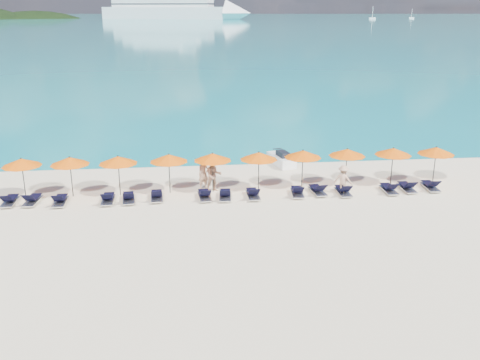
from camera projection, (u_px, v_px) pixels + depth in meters
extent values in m
plane|color=beige|center=(247.00, 223.00, 25.75)|extent=(1400.00, 1400.00, 0.00)
cube|color=#1FA9B2|center=(183.00, 17.00, 650.44)|extent=(1600.00, 1300.00, 0.01)
ellipsoid|color=black|center=(38.00, 54.00, 551.33)|extent=(162.00, 126.00, 85.50)
cube|color=silver|center=(165.00, 13.00, 511.74)|extent=(121.34, 64.46, 11.05)
cone|color=silver|center=(238.00, 13.00, 493.73)|extent=(31.44, 31.44, 24.31)
cube|color=silver|center=(162.00, 2.00, 509.24)|extent=(97.47, 52.60, 8.84)
cube|color=black|center=(162.00, 4.00, 509.75)|extent=(98.69, 53.24, 0.99)
cube|color=black|center=(162.00, 0.00, 508.56)|extent=(96.26, 51.95, 0.99)
cube|color=silver|center=(372.00, 18.00, 506.16)|extent=(6.27, 2.09, 1.67)
cylinder|color=silver|center=(373.00, 12.00, 504.50)|extent=(0.38, 0.38, 10.44)
cube|color=silver|center=(411.00, 18.00, 535.31)|extent=(5.11, 1.70, 1.36)
cylinder|color=silver|center=(412.00, 13.00, 533.95)|extent=(0.31, 0.31, 8.51)
cube|color=white|center=(281.00, 160.00, 35.12)|extent=(1.61, 2.84, 0.61)
cube|color=black|center=(283.00, 154.00, 34.78)|extent=(0.80, 1.22, 0.39)
cylinder|color=black|center=(277.00, 149.00, 35.53)|extent=(0.61, 0.21, 0.07)
imported|color=tan|center=(203.00, 174.00, 30.21)|extent=(0.77, 0.67, 1.79)
imported|color=tan|center=(214.00, 175.00, 29.88)|extent=(0.98, 0.65, 1.88)
imported|color=tan|center=(343.00, 180.00, 29.57)|extent=(1.14, 0.96, 1.62)
cylinder|color=black|center=(24.00, 179.00, 28.75)|extent=(0.05, 0.05, 2.20)
cone|color=#E95806|center=(21.00, 162.00, 28.47)|extent=(2.10, 2.10, 0.42)
sphere|color=black|center=(21.00, 158.00, 28.40)|extent=(0.08, 0.08, 0.08)
cylinder|color=black|center=(71.00, 177.00, 29.03)|extent=(0.05, 0.05, 2.20)
cone|color=#E95806|center=(70.00, 161.00, 28.75)|extent=(2.10, 2.10, 0.42)
sphere|color=black|center=(69.00, 157.00, 28.68)|extent=(0.08, 0.08, 0.08)
cylinder|color=black|center=(119.00, 176.00, 29.21)|extent=(0.05, 0.05, 2.20)
cone|color=#E95806|center=(118.00, 160.00, 28.93)|extent=(2.10, 2.10, 0.42)
sphere|color=black|center=(118.00, 156.00, 28.86)|extent=(0.08, 0.08, 0.08)
cylinder|color=black|center=(169.00, 174.00, 29.59)|extent=(0.05, 0.05, 2.20)
cone|color=#E95806|center=(169.00, 158.00, 29.30)|extent=(2.10, 2.10, 0.42)
sphere|color=black|center=(169.00, 154.00, 29.24)|extent=(0.08, 0.08, 0.08)
cylinder|color=black|center=(213.00, 173.00, 29.79)|extent=(0.05, 0.05, 2.20)
cone|color=#E95806|center=(213.00, 157.00, 29.51)|extent=(2.10, 2.10, 0.42)
sphere|color=black|center=(212.00, 153.00, 29.44)|extent=(0.08, 0.08, 0.08)
cylinder|color=black|center=(259.00, 172.00, 30.00)|extent=(0.05, 0.05, 2.20)
cone|color=#E95806|center=(259.00, 156.00, 29.72)|extent=(2.10, 2.10, 0.42)
sphere|color=black|center=(259.00, 152.00, 29.65)|extent=(0.08, 0.08, 0.08)
cylinder|color=black|center=(302.00, 170.00, 30.40)|extent=(0.05, 0.05, 2.20)
cone|color=#E95806|center=(303.00, 154.00, 30.12)|extent=(2.10, 2.10, 0.42)
sphere|color=black|center=(303.00, 150.00, 30.05)|extent=(0.08, 0.08, 0.08)
cylinder|color=black|center=(346.00, 168.00, 30.72)|extent=(0.05, 0.05, 2.20)
cone|color=#E95806|center=(347.00, 152.00, 30.44)|extent=(2.10, 2.10, 0.42)
sphere|color=black|center=(347.00, 149.00, 30.37)|extent=(0.08, 0.08, 0.08)
cylinder|color=black|center=(392.00, 167.00, 30.91)|extent=(0.05, 0.05, 2.20)
cone|color=#E95806|center=(393.00, 151.00, 30.63)|extent=(2.10, 2.10, 0.42)
sphere|color=black|center=(394.00, 148.00, 30.56)|extent=(0.08, 0.08, 0.08)
cylinder|color=black|center=(434.00, 166.00, 31.10)|extent=(0.05, 0.05, 2.20)
cone|color=#E95806|center=(436.00, 151.00, 30.82)|extent=(2.10, 2.10, 0.42)
sphere|color=black|center=(437.00, 147.00, 30.75)|extent=(0.08, 0.08, 0.08)
cube|color=silver|center=(10.00, 202.00, 28.09)|extent=(0.64, 1.71, 0.06)
cube|color=black|center=(11.00, 197.00, 28.27)|extent=(0.56, 1.11, 0.04)
cube|color=black|center=(6.00, 198.00, 27.44)|extent=(0.56, 0.54, 0.43)
cube|color=silver|center=(32.00, 201.00, 28.19)|extent=(0.75, 1.74, 0.06)
cube|color=black|center=(34.00, 197.00, 28.38)|extent=(0.63, 1.14, 0.04)
cube|color=black|center=(28.00, 197.00, 27.54)|extent=(0.59, 0.58, 0.43)
cube|color=silver|center=(60.00, 202.00, 28.12)|extent=(0.67, 1.72, 0.06)
cube|color=black|center=(61.00, 197.00, 28.30)|extent=(0.58, 1.12, 0.04)
cube|color=black|center=(58.00, 198.00, 27.47)|extent=(0.57, 0.55, 0.43)
cube|color=silver|center=(108.00, 200.00, 28.35)|extent=(0.66, 1.71, 0.06)
cube|color=black|center=(108.00, 196.00, 28.54)|extent=(0.58, 1.11, 0.04)
cube|color=black|center=(106.00, 196.00, 27.71)|extent=(0.56, 0.55, 0.43)
cube|color=silver|center=(129.00, 199.00, 28.50)|extent=(0.79, 1.75, 0.06)
cube|color=black|center=(128.00, 195.00, 28.68)|extent=(0.66, 1.15, 0.04)
cube|color=black|center=(128.00, 195.00, 27.86)|extent=(0.60, 0.59, 0.43)
cube|color=silver|center=(157.00, 197.00, 28.79)|extent=(0.71, 1.73, 0.06)
cube|color=black|center=(157.00, 193.00, 28.98)|extent=(0.61, 1.13, 0.04)
cube|color=black|center=(157.00, 193.00, 28.15)|extent=(0.58, 0.56, 0.43)
cube|color=silver|center=(205.00, 196.00, 28.90)|extent=(0.75, 1.74, 0.06)
cube|color=black|center=(204.00, 192.00, 29.08)|extent=(0.63, 1.14, 0.04)
cube|color=black|center=(206.00, 193.00, 28.26)|extent=(0.59, 0.58, 0.43)
cube|color=silver|center=(225.00, 196.00, 28.93)|extent=(0.77, 1.75, 0.06)
cube|color=black|center=(225.00, 192.00, 29.12)|extent=(0.65, 1.14, 0.04)
cube|color=black|center=(225.00, 193.00, 28.28)|extent=(0.60, 0.58, 0.43)
cube|color=silver|center=(253.00, 195.00, 29.10)|extent=(0.65, 1.71, 0.06)
cube|color=black|center=(252.00, 191.00, 29.28)|extent=(0.57, 1.11, 0.04)
cube|color=black|center=(254.00, 191.00, 28.45)|extent=(0.56, 0.55, 0.43)
cube|color=silver|center=(297.00, 193.00, 29.42)|extent=(0.78, 1.75, 0.06)
cube|color=black|center=(297.00, 189.00, 29.61)|extent=(0.66, 1.15, 0.04)
cube|color=black|center=(299.00, 189.00, 28.77)|extent=(0.60, 0.59, 0.43)
cube|color=silver|center=(318.00, 191.00, 29.71)|extent=(0.78, 1.75, 0.06)
cube|color=black|center=(316.00, 187.00, 29.89)|extent=(0.65, 1.15, 0.04)
cube|color=black|center=(321.00, 187.00, 29.07)|extent=(0.60, 0.59, 0.43)
cube|color=silver|center=(343.00, 192.00, 29.59)|extent=(0.63, 1.70, 0.06)
cube|color=black|center=(342.00, 188.00, 29.78)|extent=(0.56, 1.10, 0.04)
cube|color=black|center=(346.00, 188.00, 28.94)|extent=(0.55, 0.54, 0.43)
cube|color=silver|center=(389.00, 190.00, 29.93)|extent=(0.66, 1.72, 0.06)
cube|color=black|center=(387.00, 186.00, 30.12)|extent=(0.58, 1.11, 0.04)
cube|color=black|center=(393.00, 186.00, 29.28)|extent=(0.56, 0.55, 0.43)
cube|color=silver|center=(407.00, 188.00, 30.20)|extent=(0.65, 1.71, 0.06)
cube|color=black|center=(405.00, 184.00, 30.39)|extent=(0.57, 1.11, 0.04)
cube|color=black|center=(411.00, 185.00, 29.55)|extent=(0.56, 0.55, 0.43)
cube|color=silver|center=(430.00, 187.00, 30.41)|extent=(0.73, 1.74, 0.06)
cube|color=black|center=(429.00, 183.00, 30.60)|extent=(0.62, 1.13, 0.04)
cube|color=black|center=(435.00, 183.00, 29.76)|extent=(0.58, 0.57, 0.43)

